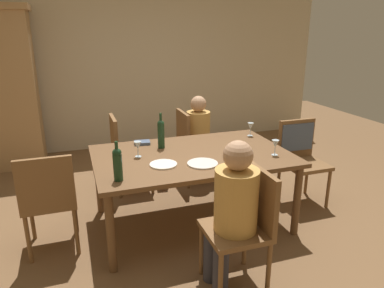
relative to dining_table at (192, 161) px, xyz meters
The scene contains 20 objects.
ground_plane 0.67m from the dining_table, ahead, with size 10.00×10.00×0.00m, color brown.
rear_room_partition 2.88m from the dining_table, 90.00° to the left, with size 6.40×0.12×2.70m, color beige.
dining_table is the anchor object (origin of this frame).
chair_near 0.99m from the dining_table, 84.89° to the right, with size 0.44×0.44×0.92m.
chair_far_right 1.04m from the dining_table, 71.31° to the left, with size 0.44×0.44×0.92m.
chair_left_end 1.32m from the dining_table, behind, with size 0.44×0.44×0.92m.
chair_right_end 1.31m from the dining_table, ahead, with size 0.44×0.46×0.92m.
chair_far_left 1.10m from the dining_table, 117.35° to the left, with size 0.44×0.44×0.92m.
person_woman_host 0.97m from the dining_table, 91.53° to the right, with size 0.36×0.32×1.16m.
person_man_bearded 1.07m from the dining_table, 65.58° to the left, with size 0.34×0.29×1.10m.
wine_bottle_tall_green 0.88m from the dining_table, 152.01° to the right, with size 0.07×0.07×0.32m.
wine_bottle_dark_red 0.42m from the dining_table, 129.81° to the left, with size 0.07×0.07×0.36m.
wine_glass_near_left 0.54m from the dining_table, 169.75° to the left, with size 0.07×0.07×0.15m.
wine_glass_centre 0.91m from the dining_table, 24.06° to the left, with size 0.07×0.07×0.15m.
wine_glass_near_right 0.80m from the dining_table, 21.28° to the right, with size 0.07×0.07×0.15m.
dinner_plate_host 0.40m from the dining_table, 149.48° to the right, with size 0.24×0.24×0.01m, color white.
dinner_plate_guest_left 0.45m from the dining_table, 13.73° to the right, with size 0.23×0.23×0.01m, color silver.
dinner_plate_guest_right 0.30m from the dining_table, 89.20° to the right, with size 0.27×0.27×0.01m, color silver.
folded_napkin 0.61m from the dining_table, 130.54° to the left, with size 0.16×0.12×0.03m, color #4C5B75.
handbag 1.12m from the dining_table, 93.91° to the left, with size 0.28×0.12×0.22m, color brown.
Camera 1 is at (-1.05, -3.06, 1.89)m, focal length 33.52 mm.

